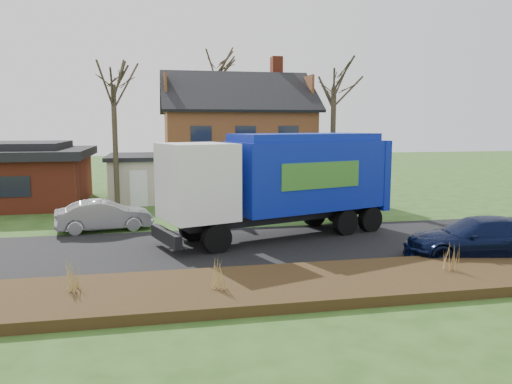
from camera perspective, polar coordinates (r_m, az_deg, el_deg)
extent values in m
plane|color=#284818|center=(19.49, -1.59, -6.32)|extent=(120.00, 120.00, 0.00)
cube|color=black|center=(19.49, -1.59, -6.29)|extent=(80.00, 7.00, 0.02)
cube|color=black|center=(14.46, 2.09, -10.75)|extent=(80.00, 3.50, 0.30)
cube|color=beige|center=(33.22, -2.34, 1.89)|extent=(9.00, 7.50, 2.70)
cube|color=#583219|center=(33.05, -2.37, 6.64)|extent=(9.00, 7.50, 2.80)
cube|color=maroon|center=(34.82, 2.35, 13.88)|extent=(0.70, 0.90, 1.60)
cube|color=beige|center=(32.32, -13.12, 1.44)|extent=(3.50, 5.50, 2.60)
cube|color=black|center=(32.20, -13.20, 3.95)|extent=(3.90, 5.90, 0.24)
cube|color=maroon|center=(32.99, -26.82, 1.11)|extent=(9.00, 7.50, 2.80)
cube|color=black|center=(32.86, -26.99, 3.96)|extent=(9.80, 8.20, 0.50)
cube|color=black|center=(32.84, -27.04, 4.75)|extent=(7.00, 6.00, 0.40)
cylinder|color=black|center=(18.55, -4.53, -5.29)|extent=(1.18, 0.71, 1.12)
cylinder|color=black|center=(20.57, -7.22, -4.04)|extent=(1.18, 0.71, 1.12)
cylinder|color=black|center=(21.80, 10.20, -3.43)|extent=(1.18, 0.71, 1.12)
cylinder|color=black|center=(23.54, 6.68, -2.53)|extent=(1.18, 0.71, 1.12)
cylinder|color=black|center=(22.71, 12.91, -3.05)|extent=(1.18, 0.71, 1.12)
cylinder|color=black|center=(24.39, 9.32, -2.22)|extent=(1.18, 0.71, 1.12)
cube|color=black|center=(21.24, 3.36, -2.64)|extent=(9.17, 4.12, 0.38)
cube|color=white|center=(19.12, -6.76, 1.20)|extent=(3.19, 3.32, 2.90)
cube|color=black|center=(18.67, -10.11, 1.48)|extent=(0.82, 2.27, 0.97)
cube|color=black|center=(18.99, -10.26, -4.99)|extent=(1.10, 2.63, 0.48)
cube|color=#0C209B|center=(21.58, 5.67, 1.96)|extent=(7.26, 4.67, 2.90)
cube|color=#0C209B|center=(21.47, 5.72, 6.24)|extent=(6.86, 4.26, 0.32)
cube|color=#0C209B|center=(23.77, 12.54, 2.09)|extent=(1.22, 2.72, 3.11)
cube|color=#397F29|center=(20.38, 7.52, 1.90)|extent=(3.68, 1.25, 1.07)
cube|color=#397F29|center=(22.60, 3.34, 2.52)|extent=(3.68, 1.25, 1.07)
imported|color=#A1A4A8|center=(23.35, -16.96, -2.58)|extent=(4.36, 2.13, 1.38)
imported|color=black|center=(19.30, 24.05, -4.87)|extent=(5.43, 3.00, 1.49)
cylinder|color=#3E3525|center=(28.83, -15.77, 4.89)|extent=(0.29, 0.29, 6.89)
cylinder|color=#3A3123|center=(30.21, 8.76, 5.17)|extent=(0.31, 0.31, 6.85)
cylinder|color=#3E3225|center=(41.06, -4.45, 7.34)|extent=(0.34, 0.34, 8.92)
cone|color=#A58C48|center=(14.41, -20.33, -8.75)|extent=(0.04, 0.04, 0.93)
cone|color=#A58C48|center=(14.44, -20.94, -8.75)|extent=(0.04, 0.04, 0.93)
cone|color=#A58C48|center=(14.39, -19.71, -8.75)|extent=(0.04, 0.04, 0.93)
cone|color=#A58C48|center=(14.53, -20.25, -8.61)|extent=(0.04, 0.04, 0.93)
cone|color=#A58C48|center=(14.30, -20.40, -8.89)|extent=(0.04, 0.04, 0.93)
cone|color=#AD8E4C|center=(13.72, -4.44, -9.23)|extent=(0.04, 0.04, 0.87)
cone|color=#AD8E4C|center=(13.71, -5.02, -9.25)|extent=(0.04, 0.04, 0.87)
cone|color=#AD8E4C|center=(13.74, -3.86, -9.20)|extent=(0.04, 0.04, 0.87)
cone|color=#AD8E4C|center=(13.83, -4.50, -9.09)|extent=(0.04, 0.04, 0.87)
cone|color=#AD8E4C|center=(13.62, -4.38, -9.36)|extent=(0.04, 0.04, 0.87)
cone|color=#A8834A|center=(16.39, 21.37, -6.95)|extent=(0.04, 0.04, 0.86)
cone|color=#A8834A|center=(16.31, 20.92, -7.00)|extent=(0.04, 0.04, 0.86)
cone|color=#A8834A|center=(16.47, 21.82, -6.90)|extent=(0.04, 0.04, 0.86)
cone|color=#A8834A|center=(16.49, 21.14, -6.86)|extent=(0.04, 0.04, 0.86)
cone|color=#A8834A|center=(16.29, 21.60, -7.05)|extent=(0.04, 0.04, 0.86)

